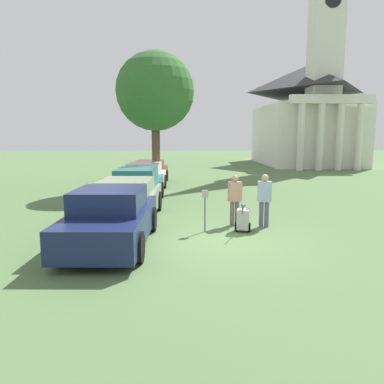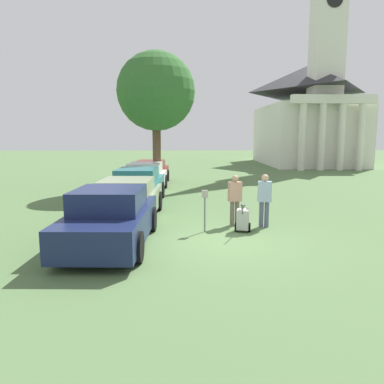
# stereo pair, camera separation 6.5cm
# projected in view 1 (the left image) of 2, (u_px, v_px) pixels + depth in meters

# --- Properties ---
(ground_plane) EXTENTS (120.00, 120.00, 0.00)m
(ground_plane) POSITION_uv_depth(u_px,v_px,m) (215.00, 242.00, 10.36)
(ground_plane) COLOR #517042
(parked_car_navy) EXTENTS (2.19, 4.71, 1.55)m
(parked_car_navy) POSITION_uv_depth(u_px,v_px,m) (111.00, 219.00, 9.94)
(parked_car_navy) COLOR #19234C
(parked_car_navy) RESTS_ON ground_plane
(parked_car_sage) EXTENTS (2.17, 5.13, 1.43)m
(parked_car_sage) POSITION_uv_depth(u_px,v_px,m) (128.00, 200.00, 12.97)
(parked_car_sage) COLOR gray
(parked_car_sage) RESTS_ON ground_plane
(parked_car_teal) EXTENTS (2.08, 5.11, 1.54)m
(parked_car_teal) POSITION_uv_depth(u_px,v_px,m) (137.00, 187.00, 15.84)
(parked_car_teal) COLOR #23666B
(parked_car_teal) RESTS_ON ground_plane
(parked_car_white) EXTENTS (2.07, 4.67, 1.52)m
(parked_car_white) POSITION_uv_depth(u_px,v_px,m) (145.00, 179.00, 19.16)
(parked_car_white) COLOR silver
(parked_car_white) RESTS_ON ground_plane
(parked_car_maroon) EXTENTS (2.04, 4.66, 1.42)m
(parked_car_maroon) POSITION_uv_depth(u_px,v_px,m) (150.00, 173.00, 22.40)
(parked_car_maroon) COLOR maroon
(parked_car_maroon) RESTS_ON ground_plane
(parking_meter) EXTENTS (0.18, 0.09, 1.28)m
(parking_meter) POSITION_uv_depth(u_px,v_px,m) (205.00, 203.00, 11.28)
(parking_meter) COLOR slate
(parking_meter) RESTS_ON ground_plane
(person_worker) EXTENTS (0.46, 0.31, 1.64)m
(person_worker) POSITION_uv_depth(u_px,v_px,m) (235.00, 197.00, 12.15)
(person_worker) COLOR #665B4C
(person_worker) RESTS_ON ground_plane
(person_supervisor) EXTENTS (0.44, 0.26, 1.70)m
(person_supervisor) POSITION_uv_depth(u_px,v_px,m) (264.00, 197.00, 11.87)
(person_supervisor) COLOR #515670
(person_supervisor) RESTS_ON ground_plane
(equipment_cart) EXTENTS (0.52, 1.00, 1.00)m
(equipment_cart) POSITION_uv_depth(u_px,v_px,m) (243.00, 219.00, 11.40)
(equipment_cart) COLOR #B2B2AD
(equipment_cart) RESTS_ON ground_plane
(church) EXTENTS (8.24, 13.29, 24.20)m
(church) POSITION_uv_depth(u_px,v_px,m) (307.00, 105.00, 36.23)
(church) COLOR silver
(church) RESTS_ON ground_plane
(shade_tree) EXTENTS (4.09, 4.09, 7.21)m
(shade_tree) POSITION_uv_depth(u_px,v_px,m) (155.00, 92.00, 19.48)
(shade_tree) COLOR brown
(shade_tree) RESTS_ON ground_plane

